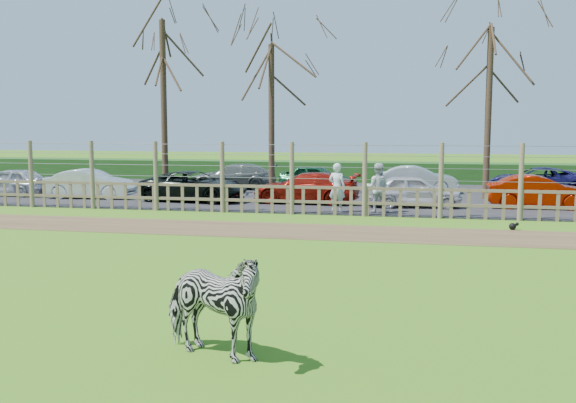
% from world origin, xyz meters
% --- Properties ---
extents(ground, '(120.00, 120.00, 0.00)m').
position_xyz_m(ground, '(0.00, 0.00, 0.00)').
color(ground, '#61952C').
rests_on(ground, ground).
extents(dirt_strip, '(34.00, 2.80, 0.01)m').
position_xyz_m(dirt_strip, '(0.00, 4.50, 0.01)').
color(dirt_strip, brown).
rests_on(dirt_strip, ground).
extents(asphalt, '(44.00, 13.00, 0.04)m').
position_xyz_m(asphalt, '(0.00, 14.50, 0.02)').
color(asphalt, '#232326').
rests_on(asphalt, ground).
extents(hedge, '(46.00, 2.00, 1.10)m').
position_xyz_m(hedge, '(0.00, 21.50, 0.55)').
color(hedge, '#1E4716').
rests_on(hedge, ground).
extents(fence, '(30.16, 0.16, 2.50)m').
position_xyz_m(fence, '(0.00, 8.00, 0.80)').
color(fence, brown).
rests_on(fence, ground).
extents(tree_left, '(4.80, 4.80, 7.88)m').
position_xyz_m(tree_left, '(-6.50, 12.50, 5.62)').
color(tree_left, '#3D2B1E').
rests_on(tree_left, ground).
extents(tree_mid, '(4.80, 4.80, 6.83)m').
position_xyz_m(tree_mid, '(-2.00, 13.50, 4.87)').
color(tree_mid, '#3D2B1E').
rests_on(tree_mid, ground).
extents(tree_right, '(4.80, 4.80, 7.35)m').
position_xyz_m(tree_right, '(7.00, 14.00, 5.24)').
color(tree_right, '#3D2B1E').
rests_on(tree_right, ground).
extents(zebra, '(1.88, 1.30, 1.45)m').
position_xyz_m(zebra, '(1.70, -5.83, 0.72)').
color(zebra, gray).
rests_on(zebra, ground).
extents(visitor_a, '(0.72, 0.58, 1.72)m').
position_xyz_m(visitor_a, '(1.49, 8.58, 0.90)').
color(visitor_a, silver).
rests_on(visitor_a, asphalt).
extents(visitor_b, '(0.85, 0.67, 1.72)m').
position_xyz_m(visitor_b, '(2.88, 8.78, 0.90)').
color(visitor_b, silver).
rests_on(visitor_b, asphalt).
extents(crow, '(0.28, 0.21, 0.23)m').
position_xyz_m(crow, '(7.03, 5.99, 0.11)').
color(crow, black).
rests_on(crow, ground).
extents(car_0, '(3.57, 1.54, 1.20)m').
position_xyz_m(car_0, '(-13.11, 11.22, 0.64)').
color(car_0, '#AFB1BE').
rests_on(car_0, asphalt).
extents(car_1, '(3.72, 1.53, 1.20)m').
position_xyz_m(car_1, '(-9.21, 10.95, 0.64)').
color(car_1, silver).
rests_on(car_1, asphalt).
extents(car_2, '(4.52, 2.47, 1.20)m').
position_xyz_m(car_2, '(-4.58, 10.78, 0.64)').
color(car_2, black).
rests_on(car_2, asphalt).
extents(car_3, '(4.18, 1.81, 1.20)m').
position_xyz_m(car_3, '(-0.03, 11.00, 0.64)').
color(car_3, maroon).
rests_on(car_3, asphalt).
extents(car_4, '(3.66, 1.81, 1.20)m').
position_xyz_m(car_4, '(4.10, 10.63, 0.64)').
color(car_4, silver).
rests_on(car_4, asphalt).
extents(car_5, '(3.66, 1.32, 1.20)m').
position_xyz_m(car_5, '(8.59, 11.21, 0.64)').
color(car_5, '#931601').
rests_on(car_5, asphalt).
extents(car_9, '(4.31, 2.19, 1.20)m').
position_xyz_m(car_9, '(-4.46, 16.01, 0.64)').
color(car_9, '#5C625C').
rests_on(car_9, asphalt).
extents(car_10, '(3.67, 1.84, 1.20)m').
position_xyz_m(car_10, '(-0.40, 15.90, 0.64)').
color(car_10, '#154F2D').
rests_on(car_10, asphalt).
extents(car_11, '(3.70, 1.45, 1.20)m').
position_xyz_m(car_11, '(4.18, 16.03, 0.64)').
color(car_11, '#AEBFBB').
rests_on(car_11, asphalt).
extents(car_12, '(4.44, 2.27, 1.20)m').
position_xyz_m(car_12, '(9.35, 16.33, 0.64)').
color(car_12, '#18154D').
rests_on(car_12, asphalt).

